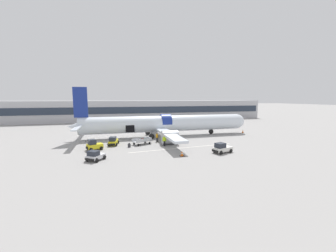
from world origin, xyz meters
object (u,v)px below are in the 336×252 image
object	(u,v)px
baggage_tug_spare	(113,141)
airplane	(163,124)
baggage_tug_rear	(95,156)
suitcase_on_tarmac_upright	(129,146)
baggage_tug_lead	(222,148)
ground_crew_driver	(164,141)
ground_crew_loader_a	(157,137)
baggage_cart_loading	(142,141)
baggage_tug_mid	(94,146)
ground_crew_loader_b	(164,137)

from	to	relation	value
baggage_tug_spare	airplane	bearing A→B (deg)	29.27
baggage_tug_rear	suitcase_on_tarmac_upright	xyz separation A→B (m)	(4.85, 6.11, -0.28)
airplane	suitcase_on_tarmac_upright	size ratio (longest dim) A/B	54.28
baggage_tug_spare	baggage_tug_lead	bearing A→B (deg)	-31.11
ground_crew_driver	baggage_tug_lead	bearing A→B (deg)	-40.68
baggage_tug_lead	ground_crew_loader_a	xyz separation A→B (m)	(-7.78, 10.04, 0.23)
baggage_cart_loading	ground_crew_driver	size ratio (longest dim) A/B	2.22
ground_crew_loader_a	baggage_tug_mid	bearing A→B (deg)	-162.52
suitcase_on_tarmac_upright	baggage_tug_spare	bearing A→B (deg)	135.59
ground_crew_loader_a	suitcase_on_tarmac_upright	xyz separation A→B (m)	(-5.33, -3.08, -0.58)
baggage_tug_lead	baggage_tug_spare	xyz separation A→B (m)	(-15.65, 9.44, -0.02)
baggage_tug_rear	suitcase_on_tarmac_upright	size ratio (longest dim) A/B	3.93
suitcase_on_tarmac_upright	baggage_tug_rear	bearing A→B (deg)	-128.48
baggage_tug_mid	airplane	bearing A→B (deg)	32.98
baggage_cart_loading	ground_crew_driver	bearing A→B (deg)	-35.39
baggage_tug_mid	ground_crew_loader_b	distance (m)	12.60
baggage_tug_lead	baggage_tug_rear	xyz separation A→B (m)	(-17.97, 0.85, -0.07)
baggage_tug_rear	ground_crew_loader_a	xyz separation A→B (m)	(10.19, 9.19, 0.31)
airplane	ground_crew_loader_b	distance (m)	5.53
baggage_tug_mid	baggage_tug_spare	distance (m)	4.02
baggage_tug_spare	baggage_cart_loading	size ratio (longest dim) A/B	0.81
baggage_tug_mid	baggage_cart_loading	world-z (taller)	baggage_tug_mid
airplane	baggage_tug_spare	bearing A→B (deg)	-150.73
baggage_tug_rear	baggage_cart_loading	bearing A→B (deg)	47.09
airplane	baggage_tug_rear	world-z (taller)	airplane
baggage_tug_lead	baggage_tug_spare	size ratio (longest dim) A/B	1.00
baggage_tug_spare	ground_crew_loader_b	xyz separation A→B (m)	(9.21, 0.68, 0.28)
ground_crew_loader_a	ground_crew_driver	world-z (taller)	ground_crew_driver
airplane	baggage_cart_loading	distance (m)	8.75
ground_crew_driver	suitcase_on_tarmac_upright	bearing A→B (deg)	173.27
baggage_tug_lead	baggage_tug_mid	xyz separation A→B (m)	(-18.54, 6.65, 0.05)
ground_crew_loader_a	ground_crew_loader_b	size ratio (longest dim) A/B	0.96
baggage_tug_mid	baggage_cart_loading	bearing A→B (deg)	14.51
baggage_tug_mid	baggage_cart_loading	distance (m)	8.11
baggage_tug_spare	baggage_tug_mid	bearing A→B (deg)	-136.01
suitcase_on_tarmac_upright	airplane	bearing A→B (deg)	46.65
ground_crew_loader_a	ground_crew_driver	bearing A→B (deg)	-82.75
baggage_cart_loading	baggage_tug_mid	bearing A→B (deg)	-165.49
baggage_cart_loading	suitcase_on_tarmac_upright	size ratio (longest dim) A/B	5.89
baggage_tug_mid	ground_crew_loader_a	world-z (taller)	baggage_tug_mid
baggage_tug_spare	ground_crew_loader_a	bearing A→B (deg)	4.32
baggage_tug_mid	baggage_cart_loading	size ratio (longest dim) A/B	0.65
baggage_tug_mid	ground_crew_loader_b	world-z (taller)	ground_crew_loader_b
baggage_tug_rear	ground_crew_driver	size ratio (longest dim) A/B	1.48
airplane	suitcase_on_tarmac_upright	bearing A→B (deg)	-133.35
baggage_tug_lead	ground_crew_loader_b	size ratio (longest dim) A/B	1.92
baggage_tug_lead	baggage_tug_spare	world-z (taller)	baggage_tug_lead
airplane	baggage_tug_spare	world-z (taller)	airplane
airplane	baggage_cart_loading	xyz separation A→B (m)	(-5.41, -6.57, -2.05)
baggage_tug_lead	baggage_cart_loading	size ratio (longest dim) A/B	0.81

